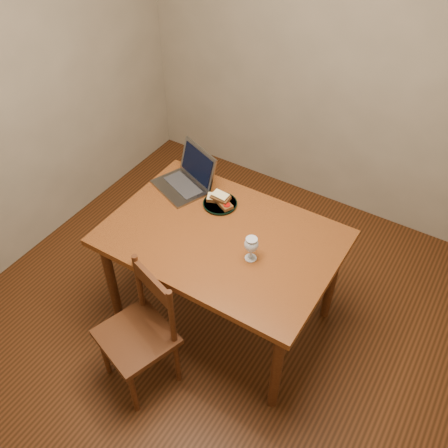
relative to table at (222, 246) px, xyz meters
The scene contains 10 objects.
floor 0.67m from the table, 62.82° to the right, with size 3.20×3.20×0.02m, color black.
back_wall 1.64m from the table, 87.96° to the left, with size 3.20×0.02×2.60m, color gray.
table is the anchor object (origin of this frame).
chair 0.65m from the table, 104.67° to the right, with size 0.48×0.47×0.41m.
plate 0.28m from the table, 124.58° to the left, with size 0.21×0.21×0.02m, color black.
sandwich_cheese 0.31m from the table, 129.07° to the left, with size 0.11×0.06×0.03m, color #381E0C, non-canonical shape.
sandwich_tomato 0.26m from the table, 117.99° to the left, with size 0.10×0.06×0.03m, color #381E0C, non-canonical shape.
sandwich_top 0.30m from the table, 123.98° to the left, with size 0.11×0.07×0.03m, color #381E0C, non-canonical shape.
milk_glass 0.28m from the table, 16.65° to the right, with size 0.08×0.08×0.15m, color white, non-canonical shape.
laptop 0.53m from the table, 146.85° to the left, with size 0.41×0.40×0.23m.
Camera 1 is at (1.02, -1.59, 2.70)m, focal length 40.00 mm.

